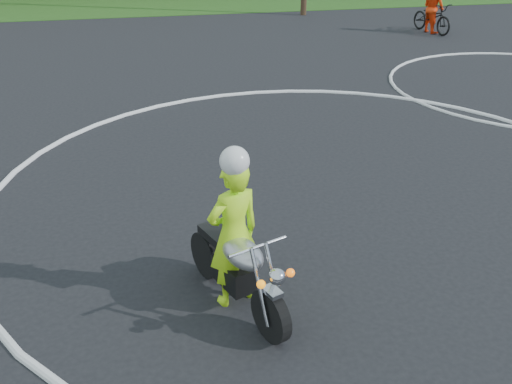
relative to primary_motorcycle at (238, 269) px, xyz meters
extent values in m
plane|color=black|center=(2.20, 0.15, -0.58)|extent=(120.00, 120.00, 0.00)
cube|color=#1E4714|center=(2.20, 27.15, -0.57)|extent=(120.00, 10.00, 0.02)
torus|color=silver|center=(2.20, 3.15, -0.57)|extent=(12.12, 12.12, 0.12)
cylinder|color=black|center=(0.26, -0.70, -0.24)|extent=(0.37, 0.68, 0.68)
cylinder|color=black|center=(-0.30, 0.78, -0.24)|extent=(0.37, 0.68, 0.68)
cube|color=black|center=(-0.04, 0.09, -0.12)|extent=(0.52, 0.69, 0.34)
ellipsoid|color=#ADAEB2|center=(0.04, -0.12, 0.30)|extent=(0.64, 0.82, 0.32)
cube|color=black|center=(-0.16, 0.41, 0.26)|extent=(0.51, 0.74, 0.11)
cylinder|color=silver|center=(0.14, -0.65, 0.16)|extent=(0.19, 0.40, 0.91)
cylinder|color=#BABAC0|center=(0.32, -0.58, 0.16)|extent=(0.19, 0.40, 0.91)
cube|color=#B8B8BF|center=(0.27, -0.72, 0.12)|extent=(0.24, 0.29, 0.06)
cylinder|color=white|center=(0.16, -0.43, 0.57)|extent=(0.75, 0.32, 0.04)
sphere|color=silver|center=(0.30, -0.80, 0.38)|extent=(0.20, 0.20, 0.20)
sphere|color=orange|center=(0.11, -0.85, 0.35)|extent=(0.10, 0.10, 0.10)
sphere|color=#E35D0B|center=(0.48, -0.71, 0.35)|extent=(0.10, 0.10, 0.10)
cylinder|color=white|center=(-0.03, 0.58, -0.24)|extent=(0.41, 0.87, 0.09)
imported|color=#B8FF1A|center=(-0.02, 0.14, 0.42)|extent=(0.85, 0.71, 1.99)
sphere|color=silver|center=(0.00, 0.09, 1.44)|extent=(0.36, 0.36, 0.36)
imported|color=black|center=(11.11, 15.96, 0.02)|extent=(1.20, 2.36, 1.18)
imported|color=red|center=(11.11, 15.96, 0.41)|extent=(0.92, 1.08, 1.97)
camera|label=1|loc=(-1.06, -5.89, 4.10)|focal=40.00mm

